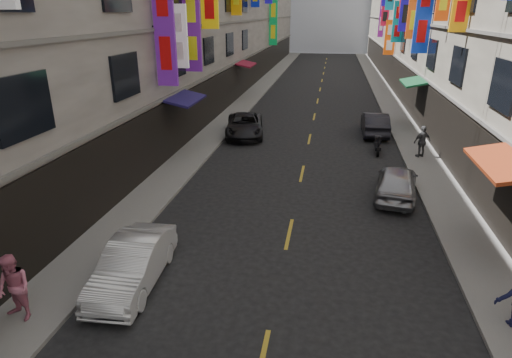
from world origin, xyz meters
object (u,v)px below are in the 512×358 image
at_px(pedestrian_lfar, 14,288).
at_px(pedestrian_rfar, 422,141).
at_px(car_right_far, 375,124).
at_px(car_right_mid, 397,182).
at_px(car_left_mid, 133,264).
at_px(car_left_far, 245,125).
at_px(scooter_far_right, 378,145).

xyz_separation_m(pedestrian_lfar, pedestrian_rfar, (11.97, 14.90, -0.05)).
distance_m(car_right_far, pedestrian_lfar, 21.84).
bearing_deg(car_right_mid, pedestrian_rfar, -100.19).
height_order(car_left_mid, car_left_far, car_left_far).
relative_size(car_right_mid, pedestrian_lfar, 2.25).
xyz_separation_m(car_right_far, pedestrian_rfar, (1.99, -4.52, 0.25)).
bearing_deg(pedestrian_lfar, pedestrian_rfar, 67.45).
bearing_deg(pedestrian_rfar, scooter_far_right, -43.54).
xyz_separation_m(car_left_mid, car_left_far, (0.00, 15.71, 0.01)).
xyz_separation_m(scooter_far_right, car_left_mid, (-7.78, -13.56, 0.20)).
distance_m(car_left_mid, pedestrian_lfar, 2.90).
height_order(scooter_far_right, car_right_mid, car_right_mid).
bearing_deg(car_left_far, scooter_far_right, -25.30).
distance_m(scooter_far_right, car_right_far, 3.87).
bearing_deg(scooter_far_right, car_right_far, -89.27).
bearing_deg(car_right_far, pedestrian_lfar, 62.49).
relative_size(car_left_mid, car_right_mid, 0.99).
xyz_separation_m(car_left_mid, pedestrian_rfar, (9.90, 12.90, 0.30)).
height_order(scooter_far_right, car_left_far, car_left_far).
height_order(car_right_mid, car_right_far, car_right_far).
relative_size(pedestrian_lfar, pedestrian_rfar, 1.06).
height_order(pedestrian_lfar, pedestrian_rfar, pedestrian_lfar).
height_order(car_left_far, car_right_mid, car_right_mid).
bearing_deg(pedestrian_rfar, car_left_far, -42.09).
relative_size(car_right_mid, pedestrian_rfar, 2.39).
distance_m(car_left_mid, car_right_far, 19.13).
xyz_separation_m(car_left_far, pedestrian_rfar, (9.90, -2.81, 0.29)).
xyz_separation_m(car_left_far, car_right_mid, (8.00, -8.16, 0.01)).
bearing_deg(scooter_far_right, car_left_far, -12.77).
distance_m(car_right_mid, car_right_far, 9.86).
distance_m(car_right_mid, pedestrian_rfar, 5.68).
distance_m(scooter_far_right, car_left_mid, 15.63).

